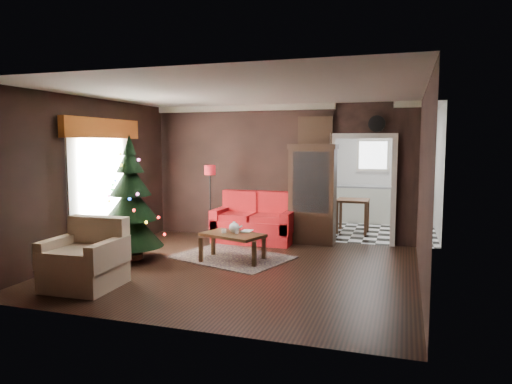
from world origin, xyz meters
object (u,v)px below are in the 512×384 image
(kitchen_table, at_px, (353,216))
(floor_lamp, at_px, (210,201))
(christmas_tree, at_px, (131,200))
(teapot, at_px, (234,227))
(loveseat, at_px, (255,217))
(armchair, at_px, (84,255))
(coffee_table, at_px, (233,247))
(wall_clock, at_px, (377,124))
(curio_cabinet, at_px, (313,196))

(kitchen_table, bearing_deg, floor_lamp, -145.67)
(christmas_tree, distance_m, teapot, 1.82)
(loveseat, relative_size, floor_lamp, 1.16)
(loveseat, xyz_separation_m, armchair, (-1.32, -3.62, -0.04))
(teapot, height_order, kitchen_table, kitchen_table)
(christmas_tree, relative_size, kitchen_table, 2.75)
(coffee_table, distance_m, wall_clock, 3.68)
(loveseat, height_order, wall_clock, wall_clock)
(coffee_table, distance_m, teapot, 0.33)
(coffee_table, height_order, wall_clock, wall_clock)
(christmas_tree, distance_m, armchair, 1.67)
(teapot, xyz_separation_m, wall_clock, (2.22, 1.94, 1.81))
(coffee_table, bearing_deg, curio_cabinet, 60.67)
(christmas_tree, bearing_deg, wall_clock, 32.50)
(curio_cabinet, relative_size, wall_clock, 5.94)
(loveseat, height_order, floor_lamp, floor_lamp)
(christmas_tree, bearing_deg, coffee_table, 16.02)
(kitchen_table, bearing_deg, teapot, -117.62)
(christmas_tree, bearing_deg, teapot, 17.87)
(christmas_tree, relative_size, coffee_table, 2.00)
(floor_lamp, xyz_separation_m, armchair, (-0.43, -3.43, -0.37))
(armchair, bearing_deg, loveseat, 68.12)
(floor_lamp, bearing_deg, coffee_table, -54.12)
(curio_cabinet, distance_m, coffee_table, 2.21)
(christmas_tree, xyz_separation_m, armchair, (0.22, -1.54, -0.59))
(curio_cabinet, bearing_deg, floor_lamp, -168.65)
(teapot, xyz_separation_m, kitchen_table, (1.67, 3.19, -0.20))
(wall_clock, bearing_deg, curio_cabinet, -171.47)
(teapot, relative_size, wall_clock, 0.64)
(coffee_table, relative_size, wall_clock, 3.22)
(floor_lamp, relative_size, kitchen_table, 1.95)
(armchair, distance_m, coffee_table, 2.50)
(loveseat, bearing_deg, teapot, -85.18)
(curio_cabinet, relative_size, coffee_table, 1.85)
(coffee_table, relative_size, teapot, 5.06)
(curio_cabinet, distance_m, armchair, 4.60)
(loveseat, bearing_deg, armchair, -110.03)
(coffee_table, bearing_deg, wall_clock, 41.99)
(coffee_table, relative_size, kitchen_table, 1.37)
(teapot, distance_m, wall_clock, 3.46)
(coffee_table, bearing_deg, loveseat, 94.52)
(armchair, xyz_separation_m, wall_clock, (3.67, 4.02, 1.92))
(floor_lamp, bearing_deg, armchair, -97.09)
(floor_lamp, relative_size, teapot, 7.18)
(curio_cabinet, xyz_separation_m, wall_clock, (1.20, 0.18, 1.43))
(curio_cabinet, height_order, floor_lamp, curio_cabinet)
(christmas_tree, distance_m, kitchen_table, 5.06)
(armchair, xyz_separation_m, coffee_table, (1.45, 2.02, -0.22))
(floor_lamp, xyz_separation_m, teapot, (1.02, -1.35, -0.26))
(coffee_table, bearing_deg, christmas_tree, -163.98)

